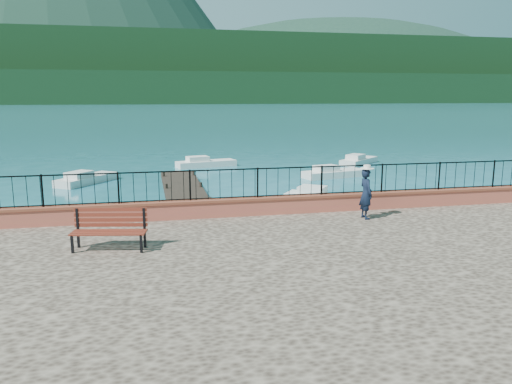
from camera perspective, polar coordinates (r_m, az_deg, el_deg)
name	(u,v)px	position (r m, az deg, el deg)	size (l,w,h in m)	color
ground	(299,290)	(13.53, 4.92, -11.09)	(2000.00, 2000.00, 0.00)	#19596B
parapet	(266,206)	(16.50, 1.21, -1.55)	(28.00, 0.46, 0.58)	#AD493E
railing	(267,183)	(16.35, 1.22, 1.06)	(27.00, 0.05, 0.95)	black
dock	(187,198)	(24.52, -7.93, -0.68)	(2.00, 16.00, 0.30)	#2D231C
far_forest	(151,88)	(312.00, -11.89, 11.52)	(900.00, 60.00, 18.00)	black
foothills	(149,71)	(372.36, -12.08, 13.40)	(900.00, 120.00, 44.00)	black
companion_hill	(336,99)	(614.19, 9.18, 10.42)	(448.00, 384.00, 180.00)	#142D23
park_bench	(110,238)	(13.27, -16.40, -5.06)	(1.95, 0.96, 1.04)	black
person	(366,194)	(16.19, 12.45, -0.20)	(0.59, 0.38, 1.61)	black
hat	(367,167)	(16.05, 12.58, 2.82)	(0.44, 0.44, 0.12)	white
boat_0	(143,218)	(19.85, -12.83, -2.90)	(3.82, 1.30, 0.80)	silver
boat_1	(323,195)	(23.98, 7.65, -0.33)	(3.54, 1.30, 0.80)	silver
boat_2	(334,171)	(31.74, 8.94, 2.41)	(4.08, 1.30, 0.80)	silver
boat_3	(87,176)	(30.82, -18.77, 1.70)	(4.07, 1.30, 0.80)	silver
boat_4	(206,161)	(36.20, -5.72, 3.54)	(4.28, 1.30, 0.80)	silver
boat_5	(359,159)	(38.20, 11.69, 3.76)	(3.97, 1.30, 0.80)	silver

